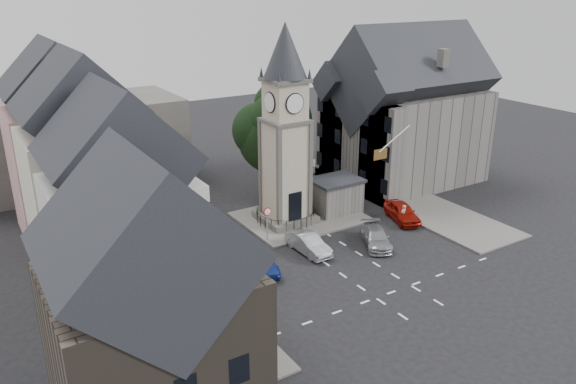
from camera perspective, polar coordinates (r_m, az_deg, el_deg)
ground at (r=41.50m, az=5.58°, el=-6.75°), size 120.00×120.00×0.00m
pavement_west at (r=41.12m, az=-13.88°, el=-7.47°), size 6.00×30.00×0.14m
pavement_east at (r=54.20m, az=10.60°, el=-0.21°), size 6.00×26.00×0.14m
central_island at (r=48.14m, az=1.26°, el=-2.54°), size 10.00×8.00×0.16m
road_markings at (r=37.85m, az=10.68°, el=-9.92°), size 20.00×8.00×0.01m
clock_tower at (r=44.80m, az=-0.28°, el=6.55°), size 4.86×4.86×16.25m
stone_shelter at (r=48.98m, az=4.83°, el=-0.35°), size 4.30×3.30×3.08m
town_tree at (r=50.24m, az=-1.33°, el=6.75°), size 7.20×7.20×10.80m
warning_sign_post at (r=43.11m, az=-2.10°, el=-2.60°), size 0.70×0.19×2.85m
terrace_pink at (r=47.27m, az=-21.92°, el=3.86°), size 8.10×7.60×12.80m
terrace_cream at (r=39.72m, az=-19.69°, el=1.14°), size 8.10×7.60×12.80m
terrace_tudor at (r=32.55m, az=-16.37°, el=-3.47°), size 8.10×7.60×12.00m
building_sw_stone at (r=24.91m, az=-13.54°, el=-13.27°), size 8.60×7.60×10.40m
backdrop_west at (r=59.94m, az=-20.55°, el=4.79°), size 20.00×10.00×8.00m
east_building at (r=56.88m, az=11.69°, el=7.24°), size 14.40×11.40×12.60m
east_boundary_wall at (r=53.75m, az=6.99°, el=0.25°), size 0.40×16.00×0.90m
flagpole at (r=46.71m, az=10.77°, el=5.35°), size 3.68×0.10×2.74m
car_west_blue at (r=38.10m, az=-4.20°, el=-8.02°), size 4.93×3.07×1.56m
car_west_silver at (r=39.36m, az=-11.63°, el=-7.43°), size 4.85×4.10×1.57m
car_west_grey at (r=37.20m, az=-10.12°, el=-9.31°), size 4.76×2.35×1.30m
car_island_silver at (r=41.95m, az=2.06°, el=-5.25°), size 1.63×4.38×1.43m
car_island_east at (r=43.59m, az=8.92°, el=-4.56°), size 3.70×4.83×1.30m
car_east_red at (r=48.33m, az=11.51°, el=-2.00°), size 3.07×4.83×1.53m
pedestrian at (r=47.53m, az=11.61°, el=-2.27°), size 0.71×0.55×1.73m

